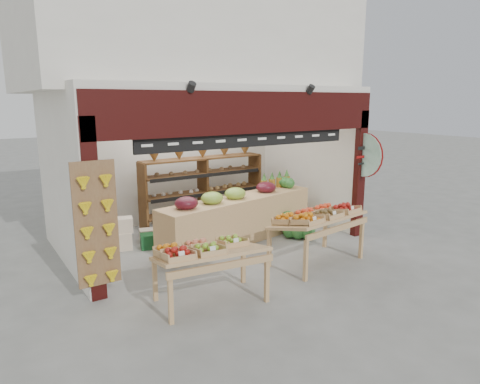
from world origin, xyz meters
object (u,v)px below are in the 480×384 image
Objects in this scene: cardboard_stack at (134,236)px; mid_counter at (238,217)px; watermelon_pile at (298,227)px; display_table_right at (317,217)px; back_shelving at (203,176)px; display_table_left at (203,252)px; refrigerator at (89,201)px.

cardboard_stack is 2.11m from mid_counter.
cardboard_stack is at bearing 158.53° from watermelon_pile.
mid_counter reaches higher than cardboard_stack.
back_shelving is at bearing 98.65° from display_table_right.
display_table_left is at bearing -133.52° from mid_counter.
refrigerator is (-2.49, 0.36, -0.33)m from back_shelving.
mid_counter is at bearing 105.32° from display_table_right.
mid_counter is 2.83m from display_table_left.
refrigerator reaches higher than mid_counter.
display_table_left is 0.92× the size of display_table_right.
back_shelving is 1.82× the size of display_table_left.
cardboard_stack is 1.41× the size of watermelon_pile.
display_table_left is at bearing -174.16° from display_table_right.
cardboard_stack is at bearing 133.49° from display_table_right.
back_shelving is 2.86× the size of cardboard_stack.
back_shelving is 3.32m from display_table_right.
watermelon_pile is at bearing 26.51° from display_table_left.
back_shelving reaches higher than watermelon_pile.
cardboard_stack is 3.60m from display_table_right.
mid_counter is at bearing 159.01° from watermelon_pile.
refrigerator is 3.92m from display_table_left.
mid_counter is (2.50, -1.84, -0.31)m from refrigerator.
display_table_right is at bearing -74.68° from mid_counter.
display_table_right is at bearing 5.84° from display_table_left.
display_table_left is at bearing -67.57° from refrigerator.
refrigerator is 2.19× the size of watermelon_pile.
cardboard_stack is (-1.94, -0.70, -0.91)m from back_shelving.
back_shelving is 1.61m from mid_counter.
display_table_left is 2.22× the size of watermelon_pile.
back_shelving is 2.26m from cardboard_stack.
cardboard_stack is at bearing -48.45° from refrigerator.
back_shelving reaches higher than display_table_left.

